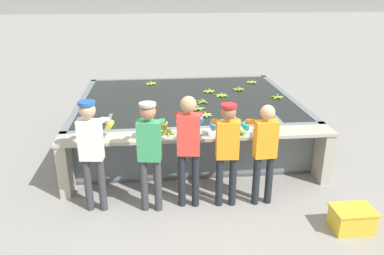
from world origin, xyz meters
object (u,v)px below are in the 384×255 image
object	(u,v)px
banana_bunch_floating_1	(205,115)
knife_0	(196,136)
banana_bunch_floating_0	(277,97)
banana_bunch_floating_7	(238,89)
worker_0	(92,146)
crate	(352,219)
worker_3	(227,146)
banana_bunch_ledge_1	(168,132)
banana_bunch_floating_4	(227,121)
worker_2	(189,141)
banana_bunch_floating_2	(151,84)
banana_bunch_floating_3	(209,91)
worker_4	(264,146)
banana_bunch_floating_6	(202,102)
banana_bunch_floating_5	(251,82)
banana_bunch_floating_8	(221,95)
banana_bunch_ledge_0	(238,132)
worker_1	(150,147)
banana_bunch_floating_9	(198,109)

from	to	relation	value
banana_bunch_floating_1	knife_0	distance (m)	0.97
banana_bunch_floating_0	banana_bunch_floating_7	bearing A→B (deg)	133.78
worker_0	crate	xyz separation A→B (m)	(3.47, -0.89, -0.85)
worker_3	banana_bunch_ledge_1	bearing A→B (deg)	142.16
banana_bunch_floating_4	banana_bunch_floating_7	size ratio (longest dim) A/B	1.00
banana_bunch_floating_1	worker_2	bearing A→B (deg)	-107.10
worker_3	banana_bunch_floating_7	xyz separation A→B (m)	(0.85, 3.06, -0.01)
banana_bunch_floating_2	banana_bunch_floating_3	distance (m)	1.49
banana_bunch_floating_0	knife_0	size ratio (longest dim) A/B	0.89
worker_4	banana_bunch_floating_6	distance (m)	2.31
worker_0	crate	distance (m)	3.68
banana_bunch_floating_7	banana_bunch_floating_1	bearing A→B (deg)	-120.66
banana_bunch_floating_4	worker_0	bearing A→B (deg)	-154.91
banana_bunch_floating_5	banana_bunch_floating_6	xyz separation A→B (m)	(-1.38, -1.46, 0.00)
worker_3	banana_bunch_floating_2	xyz separation A→B (m)	(-1.07, 3.78, -0.01)
banana_bunch_floating_8	banana_bunch_floating_2	bearing A→B (deg)	141.61
banana_bunch_floating_7	knife_0	size ratio (longest dim) A/B	0.90
banana_bunch_ledge_0	knife_0	world-z (taller)	banana_bunch_ledge_0
worker_3	banana_bunch_floating_8	world-z (taller)	worker_3
worker_1	knife_0	size ratio (longest dim) A/B	5.29
banana_bunch_floating_7	banana_bunch_floating_8	world-z (taller)	same
banana_bunch_floating_0	banana_bunch_floating_9	world-z (taller)	same
banana_bunch_floating_2	worker_1	bearing A→B (deg)	-90.37
worker_4	worker_1	bearing A→B (deg)	-179.59
banana_bunch_floating_6	banana_bunch_floating_9	bearing A→B (deg)	-107.05
crate	banana_bunch_floating_1	bearing A→B (deg)	127.26
worker_3	banana_bunch_floating_3	size ratio (longest dim) A/B	5.60
banana_bunch_floating_2	banana_bunch_floating_6	distance (m)	1.86
banana_bunch_floating_1	banana_bunch_floating_4	size ratio (longest dim) A/B	1.00
worker_3	banana_bunch_floating_8	size ratio (longest dim) A/B	5.63
worker_2	banana_bunch_floating_4	world-z (taller)	worker_2
banana_bunch_floating_6	banana_bunch_ledge_0	xyz separation A→B (m)	(0.36, -1.69, 0.00)
banana_bunch_floating_6	worker_0	bearing A→B (deg)	-130.45
banana_bunch_floating_0	banana_bunch_floating_2	distance (m)	2.95
banana_bunch_floating_2	banana_bunch_floating_7	world-z (taller)	same
worker_2	worker_4	distance (m)	1.10
worker_1	banana_bunch_floating_8	size ratio (longest dim) A/B	5.85
worker_3	banana_bunch_floating_1	distance (m)	1.42
banana_bunch_floating_7	crate	bearing A→B (deg)	-79.51
banana_bunch_floating_9	banana_bunch_ledge_0	distance (m)	1.35
worker_3	banana_bunch_floating_0	bearing A→B (deg)	57.37
banana_bunch_floating_3	banana_bunch_floating_7	size ratio (longest dim) A/B	1.01
banana_bunch_floating_8	banana_bunch_floating_0	bearing A→B (deg)	-12.56
worker_3	banana_bunch_floating_3	distance (m)	2.97
banana_bunch_floating_7	banana_bunch_floating_9	bearing A→B (deg)	-129.64
worker_4	banana_bunch_floating_0	world-z (taller)	worker_4
banana_bunch_floating_7	banana_bunch_floating_5	bearing A→B (deg)	53.43
banana_bunch_floating_4	banana_bunch_floating_6	bearing A→B (deg)	103.27
worker_1	banana_bunch_ledge_0	bearing A→B (deg)	21.50
worker_2	banana_bunch_floating_9	world-z (taller)	worker_2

